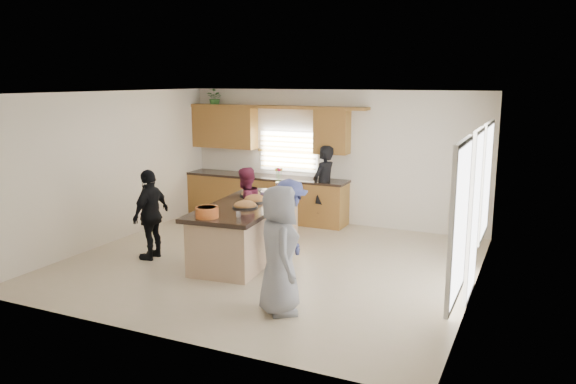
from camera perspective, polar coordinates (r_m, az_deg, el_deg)
The scene contains 18 objects.
floor at distance 9.45m, azimuth -1.96°, elevation -7.19°, with size 6.50×6.50×0.00m, color #C5AD92.
room_shell at distance 9.02m, azimuth -2.04°, elevation 4.33°, with size 6.52×6.02×2.81m.
back_cabinetry at distance 12.24m, azimuth -2.41°, elevation 1.51°, with size 4.08×0.66×2.46m.
right_wall_glazing at distance 8.08m, azimuth 18.40°, elevation -1.11°, with size 0.06×4.00×2.25m.
island at distance 9.61m, azimuth -4.20°, elevation -4.06°, with size 1.40×2.80×0.95m.
platter_front at distance 9.20m, azimuth -4.38°, elevation -1.40°, with size 0.42×0.42×0.17m.
platter_mid at distance 9.65m, azimuth -3.37°, elevation -0.78°, with size 0.42×0.42×0.17m.
platter_back at distance 10.13m, azimuth -3.84°, elevation -0.20°, with size 0.38×0.38×0.15m.
salad_bowl at distance 8.57m, azimuth -8.23°, elevation -2.00°, with size 0.35×0.35×0.16m.
clear_cup at distance 8.53m, azimuth -5.05°, elevation -2.30°, with size 0.07×0.07×0.09m, color white.
plate_stack at distance 10.24m, azimuth -2.27°, elevation -0.07°, with size 0.19×0.19×0.05m, color #A286C4.
flower_vase at distance 10.54m, azimuth -0.95°, elevation 1.35°, with size 0.14×0.14×0.43m.
potted_plant at distance 12.76m, azimuth -7.40°, elevation 9.48°, with size 0.37×0.32×0.41m, color #356F2C.
woman_left_back at distance 11.55m, azimuth 3.66°, elevation 0.57°, with size 0.62×0.40×1.69m, color black.
woman_left_mid at distance 10.13m, azimuth -4.36°, elevation -1.62°, with size 0.71×0.56×1.47m, color maroon.
woman_left_front at distance 9.75m, azimuth -13.75°, elevation -2.22°, with size 0.90×0.38×1.54m, color black.
woman_right_back at distance 8.63m, azimuth 0.16°, elevation -3.70°, with size 0.98×0.57×1.52m, color navy.
woman_right_front at distance 7.27m, azimuth -0.88°, elevation -5.92°, with size 0.83×0.54×1.69m, color gray.
Camera 1 is at (4.03, -8.00, 3.01)m, focal length 35.00 mm.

